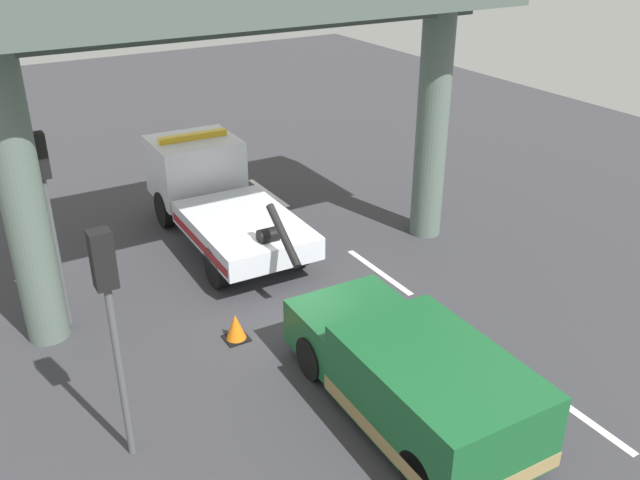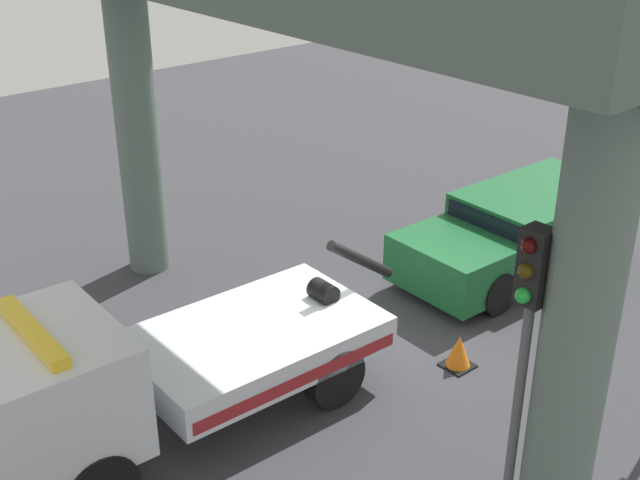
{
  "view_description": "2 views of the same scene",
  "coord_description": "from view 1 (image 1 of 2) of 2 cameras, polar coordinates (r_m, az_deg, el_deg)",
  "views": [
    {
      "loc": [
        -12.02,
        6.26,
        8.1
      ],
      "look_at": [
        -0.84,
        -0.39,
        1.76
      ],
      "focal_mm": 38.67,
      "sensor_mm": 36.0,
      "label": 1
    },
    {
      "loc": [
        8.32,
        9.0,
        7.81
      ],
      "look_at": [
        0.49,
        -0.32,
        2.05
      ],
      "focal_mm": 45.99,
      "sensor_mm": 36.0,
      "label": 2
    }
  ],
  "objects": [
    {
      "name": "lane_stripe_east",
      "position": [
        21.63,
        -4.3,
        3.94
      ],
      "size": [
        2.6,
        0.16,
        0.01
      ],
      "primitive_type": "cube",
      "color": "silver",
      "rests_on": "ground"
    },
    {
      "name": "lane_stripe_mid",
      "position": [
        16.97,
        4.9,
        -2.62
      ],
      "size": [
        2.6,
        0.16,
        0.01
      ],
      "primitive_type": "cube",
      "color": "silver",
      "rests_on": "ground"
    },
    {
      "name": "ground_plane",
      "position": [
        15.81,
        -2.76,
        -5.07
      ],
      "size": [
        60.0,
        40.0,
        0.1
      ],
      "primitive_type": "cube",
      "color": "#38383D"
    },
    {
      "name": "traffic_light_near",
      "position": [
        10.56,
        -17.12,
        -4.55
      ],
      "size": [
        0.39,
        0.32,
        4.02
      ],
      "color": "#515456",
      "rests_on": "ground"
    },
    {
      "name": "towed_van_green",
      "position": [
        12.13,
        7.79,
        -11.42
      ],
      "size": [
        5.24,
        2.31,
        1.58
      ],
      "color": "#195B2D",
      "rests_on": "ground"
    },
    {
      "name": "traffic_cone_orange",
      "position": [
        14.37,
        -6.99,
        -7.21
      ],
      "size": [
        0.49,
        0.49,
        0.58
      ],
      "color": "orange",
      "rests_on": "ground"
    },
    {
      "name": "traffic_light_far",
      "position": [
        14.54,
        -21.83,
        3.91
      ],
      "size": [
        0.39,
        0.32,
        4.23
      ],
      "color": "#515456",
      "rests_on": "ground"
    },
    {
      "name": "overpass_structure",
      "position": [
        14.79,
        -5.66,
        18.02
      ],
      "size": [
        3.6,
        11.91,
        7.16
      ],
      "color": "#596B60",
      "rests_on": "ground"
    },
    {
      "name": "tow_truck_white",
      "position": [
        18.58,
        -8.73,
        3.88
      ],
      "size": [
        7.28,
        2.54,
        2.46
      ],
      "color": "silver",
      "rests_on": "ground"
    },
    {
      "name": "lane_stripe_west",
      "position": [
        13.4,
        20.22,
        -13.09
      ],
      "size": [
        2.6,
        0.16,
        0.01
      ],
      "primitive_type": "cube",
      "color": "silver",
      "rests_on": "ground"
    }
  ]
}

